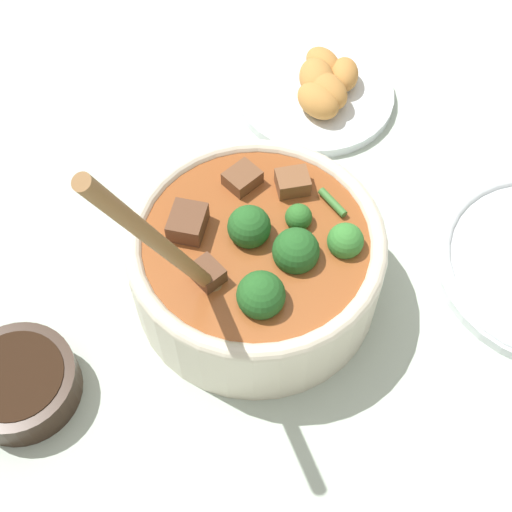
{
  "coord_description": "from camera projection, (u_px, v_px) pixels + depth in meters",
  "views": [
    {
      "loc": [
        -0.25,
        0.24,
        0.6
      ],
      "look_at": [
        0.0,
        0.0,
        0.06
      ],
      "focal_mm": 50.0,
      "sensor_mm": 36.0,
      "label": 1
    }
  ],
  "objects": [
    {
      "name": "ground_plane",
      "position": [
        256.0,
        288.0,
        0.69
      ],
      "size": [
        4.0,
        4.0,
        0.0
      ],
      "primitive_type": "plane",
      "color": "#ADBCAD"
    },
    {
      "name": "food_plate",
      "position": [
        319.0,
        90.0,
        0.81
      ],
      "size": [
        0.18,
        0.18,
        0.05
      ],
      "color": "white",
      "rests_on": "ground_plane"
    },
    {
      "name": "condiment_bowl",
      "position": [
        19.0,
        382.0,
        0.62
      ],
      "size": [
        0.1,
        0.1,
        0.04
      ],
      "color": "black",
      "rests_on": "ground_plane"
    },
    {
      "name": "stew_bowl",
      "position": [
        256.0,
        260.0,
        0.65
      ],
      "size": [
        0.23,
        0.26,
        0.3
      ],
      "color": "beige",
      "rests_on": "ground_plane"
    }
  ]
}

